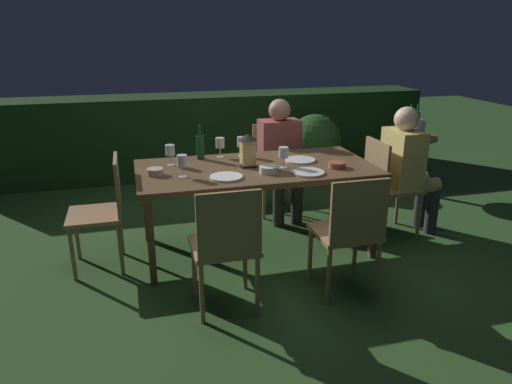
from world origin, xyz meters
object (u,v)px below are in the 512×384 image
(chair_side_left_b, at_px, (350,230))
(potted_plant_by_hedge, at_px, (315,143))
(chair_side_left_a, at_px, (226,244))
(wine_glass_e, at_px, (283,153))
(lantern_centerpiece, at_px, (248,148))
(wine_glass_d, at_px, (170,151))
(chair_side_right_b, at_px, (275,164))
(ice_bucket, at_px, (413,127))
(bowl_salad, at_px, (268,169))
(side_table, at_px, (410,155))
(wine_glass_c, at_px, (220,144))
(wine_glass_a, at_px, (182,162))
(chair_head_near, at_px, (104,208))
(person_in_mustard, at_px, (408,165))
(bowl_bread, at_px, (155,172))
(dining_table, at_px, (256,173))
(wine_glass_b, at_px, (241,143))
(plate_c, at_px, (308,172))
(chair_head_far, at_px, (387,183))
(plate_a, at_px, (300,160))
(green_bottle_on_table, at_px, (200,146))
(bowl_olives, at_px, (337,165))
(person_in_rust, at_px, (281,154))

(chair_side_left_b, bearing_deg, potted_plant_by_hedge, 73.55)
(chair_side_left_a, height_order, wine_glass_e, wine_glass_e)
(lantern_centerpiece, height_order, wine_glass_d, lantern_centerpiece)
(chair_side_right_b, relative_size, ice_bucket, 2.53)
(ice_bucket, bearing_deg, wine_glass_d, -163.85)
(bowl_salad, bearing_deg, side_table, 30.75)
(chair_side_right_b, bearing_deg, wine_glass_c, -142.60)
(chair_side_left_b, distance_m, wine_glass_a, 1.31)
(chair_head_near, xyz_separation_m, potted_plant_by_hedge, (2.35, 1.62, -0.00))
(person_in_mustard, distance_m, bowl_bread, 2.19)
(person_in_mustard, distance_m, lantern_centerpiece, 1.47)
(dining_table, relative_size, wine_glass_c, 11.20)
(wine_glass_d, bearing_deg, ice_bucket, 16.15)
(wine_glass_b, xyz_separation_m, plate_c, (0.37, -0.64, -0.11))
(chair_head_far, distance_m, lantern_centerpiece, 1.31)
(chair_side_right_b, bearing_deg, bowl_salad, -109.78)
(dining_table, distance_m, side_table, 2.30)
(wine_glass_c, bearing_deg, plate_a, -25.40)
(wine_glass_a, bearing_deg, chair_head_far, 4.27)
(chair_head_near, xyz_separation_m, chair_side_right_b, (1.62, 0.86, 0.00))
(wine_glass_c, xyz_separation_m, ice_bucket, (2.28, 0.63, -0.09))
(person_in_mustard, bearing_deg, plate_a, 175.92)
(chair_side_left_b, relative_size, bowl_bread, 7.00)
(green_bottle_on_table, xyz_separation_m, wine_glass_c, (0.17, 0.02, 0.01))
(bowl_bread, bearing_deg, wine_glass_a, -27.72)
(person_in_mustard, height_order, wine_glass_d, person_in_mustard)
(chair_side_left_b, bearing_deg, plate_c, 98.91)
(chair_side_left_b, height_order, lantern_centerpiece, lantern_centerpiece)
(wine_glass_e, bearing_deg, chair_head_near, 176.21)
(chair_side_left_b, xyz_separation_m, bowl_bread, (-1.22, 0.83, 0.27))
(chair_side_right_b, distance_m, wine_glass_b, 0.77)
(plate_a, height_order, bowl_olives, bowl_olives)
(chair_head_far, distance_m, bowl_olives, 0.67)
(dining_table, bearing_deg, wine_glass_e, -24.86)
(dining_table, relative_size, ice_bucket, 5.51)
(lantern_centerpiece, height_order, wine_glass_c, lantern_centerpiece)
(chair_head_near, distance_m, chair_head_far, 2.39)
(bowl_bread, bearing_deg, dining_table, 2.26)
(wine_glass_e, relative_size, potted_plant_by_hedge, 0.21)
(wine_glass_a, height_order, bowl_salad, wine_glass_a)
(wine_glass_b, bearing_deg, bowl_olives, -40.24)
(chair_side_right_b, xyz_separation_m, side_table, (1.63, 0.14, -0.05))
(wine_glass_e, relative_size, bowl_salad, 1.20)
(chair_head_far, xyz_separation_m, wine_glass_b, (-1.23, 0.35, 0.35))
(chair_side_left_a, xyz_separation_m, chair_side_right_b, (0.85, 1.72, 0.00))
(chair_head_far, height_order, person_in_mustard, person_in_mustard)
(chair_head_near, xyz_separation_m, plate_a, (1.60, 0.07, 0.25))
(person_in_mustard, xyz_separation_m, bowl_bread, (-2.19, -0.03, 0.11))
(person_in_rust, distance_m, chair_head_far, 1.03)
(chair_side_right_b, xyz_separation_m, plate_c, (-0.09, -1.15, 0.25))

